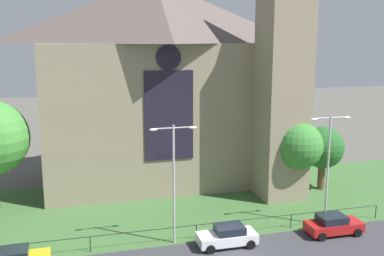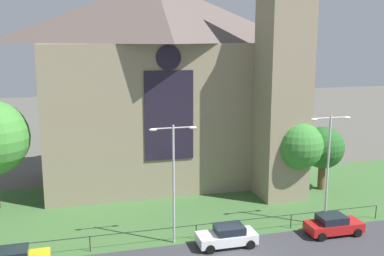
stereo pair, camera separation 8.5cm
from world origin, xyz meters
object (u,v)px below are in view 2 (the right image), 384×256
Objects in this scene: tree_right_near at (299,146)px; streetlamp_near at (174,170)px; tree_right_far at (323,148)px; church_building at (165,81)px; parked_car_white at (227,236)px; streetlamp_far at (328,157)px; parked_car_red at (333,225)px.

tree_right_near is 13.98m from streetlamp_near.
tree_right_near is 0.83× the size of streetlamp_near.
tree_right_far is 18.33m from streetlamp_near.
church_building is 6.18× the size of parked_car_white.
tree_right_near is at bearing 84.43° from streetlamp_far.
church_building is 6.16× the size of parked_car_red.
streetlamp_near is at bearing -99.57° from church_building.
streetlamp_near is at bearing 172.41° from parked_car_red.
tree_right_near reaches higher than parked_car_red.
church_building is 14.55m from tree_right_near.
tree_right_near is at bearing 83.87° from parked_car_red.
tree_right_near is 0.82× the size of streetlamp_far.
parked_car_red is (-0.32, -1.71, -4.80)m from streetlamp_far.
tree_right_far is at bearing 64.94° from parked_car_red.
parked_car_red is (8.33, -0.21, 0.00)m from parked_car_white.
church_building reaches higher than streetlamp_near.
church_building reaches higher than streetlamp_far.
parked_car_white is at bearing 179.13° from parked_car_red.
streetlamp_near is (-2.46, -14.58, -4.81)m from church_building.
church_building reaches higher than tree_right_near.
streetlamp_near is at bearing 180.00° from streetlamp_far.
tree_right_far is 0.70× the size of streetlamp_far.
church_building is 15.55m from streetlamp_near.
parked_car_white is at bearing -170.21° from streetlamp_far.
church_building is 4.22× the size of tree_right_far.
tree_right_near is 1.71× the size of parked_car_red.
tree_right_far is 0.71× the size of streetlamp_near.
tree_right_near is 4.42m from tree_right_far.
tree_right_far is at bearing -143.85° from parked_car_white.
streetlamp_far reaches higher than parked_car_red.
parked_car_white is (-8.65, -1.49, -4.80)m from streetlamp_far.
church_building is 3.60× the size of tree_right_near.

